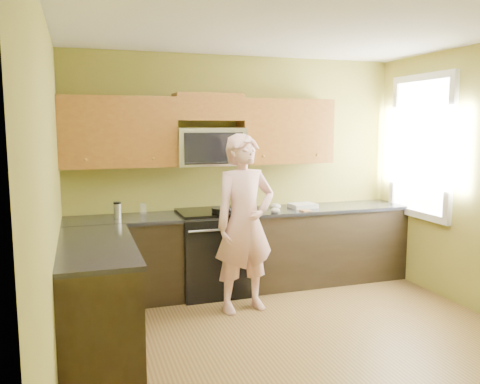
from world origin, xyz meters
name	(u,v)px	position (x,y,z in m)	size (l,w,h in m)	color
floor	(310,350)	(0.00, 0.00, 0.00)	(4.00, 4.00, 0.00)	brown
ceiling	(317,21)	(0.00, 0.00, 2.70)	(4.00, 4.00, 0.00)	white
wall_back	(238,171)	(0.00, 2.00, 1.35)	(4.00, 4.00, 0.00)	olive
wall_left	(50,206)	(-2.00, 0.00, 1.35)	(4.00, 4.00, 0.00)	olive
cabinet_back_run	(246,252)	(0.00, 1.70, 0.44)	(4.00, 0.60, 0.88)	black
cabinet_left_run	(98,299)	(-1.70, 0.60, 0.44)	(0.60, 1.60, 0.88)	black
countertop_back	(246,213)	(0.00, 1.69, 0.90)	(4.00, 0.62, 0.04)	black
countertop_left	(97,246)	(-1.69, 0.60, 0.90)	(0.62, 1.60, 0.04)	black
stove	(213,252)	(-0.40, 1.68, 0.47)	(0.76, 0.65, 0.95)	black
microwave	(209,165)	(-0.40, 1.80, 1.45)	(0.76, 0.40, 0.42)	silver
upper_cab_left	(119,167)	(-1.39, 1.83, 1.45)	(1.22, 0.33, 0.75)	brown
upper_cab_right	(285,163)	(0.54, 1.83, 1.45)	(1.12, 0.33, 0.75)	brown
upper_cab_over_mw	(208,107)	(-0.40, 1.83, 2.10)	(0.76, 0.33, 0.30)	brown
window	(421,147)	(1.98, 1.20, 1.65)	(0.06, 1.06, 1.66)	white
woman	(245,223)	(-0.23, 1.07, 0.91)	(0.66, 0.44, 1.82)	#F28279
frying_pan	(223,213)	(-0.32, 1.52, 0.95)	(0.26, 0.45, 0.06)	black
butter_tub	(239,212)	(-0.09, 1.68, 0.92)	(0.14, 0.14, 0.10)	#F6FF43
toast_slice	(305,211)	(0.65, 1.47, 0.93)	(0.11, 0.11, 0.01)	#B27F47
napkin_a	(275,210)	(0.27, 1.46, 0.95)	(0.11, 0.12, 0.06)	silver
napkin_b	(276,206)	(0.38, 1.72, 0.95)	(0.12, 0.13, 0.07)	silver
dish_towel	(303,206)	(0.72, 1.70, 0.95)	(0.30, 0.24, 0.05)	white
travel_mug	(118,218)	(-1.43, 1.72, 0.92)	(0.08, 0.08, 0.17)	silver
glass_c	(143,209)	(-1.14, 1.88, 0.98)	(0.07, 0.07, 0.12)	silver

